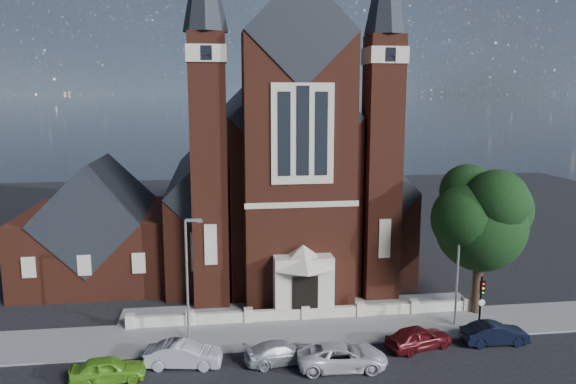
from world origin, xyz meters
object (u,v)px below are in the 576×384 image
Objects in this scene: street_lamp_right at (459,262)px; car_silver_a at (183,354)px; street_lamp_left at (188,273)px; church at (278,173)px; street_tree at (484,221)px; car_lime_van at (108,369)px; car_dark_red at (418,337)px; car_white_suv at (342,356)px; parish_hall at (99,233)px; car_navy at (495,333)px; car_silver_b at (281,352)px; traffic_signal at (481,298)px.

street_lamp_right is 1.82× the size of car_silver_a.
church is at bearing 67.34° from street_lamp_left.
car_lime_van is at bearing -165.89° from street_tree.
car_dark_red is (6.27, -21.91, -7.45)m from church.
street_lamp_left is at bearing 61.40° from car_dark_red.
parish_hall is at bearing 45.04° from car_white_suv.
street_lamp_left is at bearing -59.98° from parish_hall.
car_navy is at bearing -81.25° from car_silver_a.
car_silver_b is 13.81m from car_navy.
car_white_suv reaches higher than car_lime_van.
street_tree is (12.60, -17.23, -1.23)m from church.
church is 17.26m from parish_hall.
street_tree reaches higher than car_silver_b.
traffic_signal reaches higher than car_white_suv.
parish_hall is 1.14× the size of street_tree.
street_lamp_right is at bearing -68.95° from car_dark_red.
parish_hall reaches higher than street_lamp_left.
car_dark_red is at bearing -74.02° from church.
street_lamp_right is 1.84× the size of car_silver_b.
car_dark_red is at bearing 90.90° from car_navy.
car_dark_red is at bearing -67.96° from car_white_suv.
car_dark_red is (-3.82, -2.97, -3.86)m from street_lamp_right.
street_lamp_right is 1.54× the size of car_white_suv.
street_lamp_right is (-2.51, -1.71, -2.36)m from street_tree.
traffic_signal is (0.91, -1.57, -2.02)m from street_lamp_right.
car_silver_b is (5.72, -0.31, -0.09)m from car_silver_a.
car_silver_a is at bearing -166.35° from street_tree.
street_lamp_left is at bearing -175.24° from street_tree.
street_lamp_left reaches higher than traffic_signal.
street_tree is 1.32× the size of street_lamp_right.
street_tree is 2.47× the size of car_dark_red.
car_silver_b is 3.61m from car_white_suv.
church reaches higher than car_navy.
street_lamp_right reaches higher than car_navy.
street_lamp_left is (8.09, -14.00, 0.59)m from parish_hall.
parish_hall reaches higher than street_lamp_right.
traffic_signal is 5.26m from car_dark_red.
car_silver_a is (-18.26, -3.34, -3.87)m from street_lamp_right.
street_tree is at bearing -80.00° from car_silver_b.
street_lamp_right reaches higher than car_silver_a.
car_lime_van is 0.92× the size of car_silver_b.
car_silver_b is at bearing -90.30° from car_lime_van.
car_navy is (13.80, 0.69, 0.05)m from car_silver_b.
traffic_signal is 0.90× the size of car_silver_a.
street_lamp_left is (-20.51, -1.71, -2.36)m from street_tree.
traffic_signal is 0.92× the size of car_dark_red.
parish_hall is 16.18m from street_lamp_left.
street_lamp_left is 10.81m from car_white_suv.
parish_hall is 3.05× the size of traffic_signal.
car_white_suv is at bearing -152.25° from street_lamp_right.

